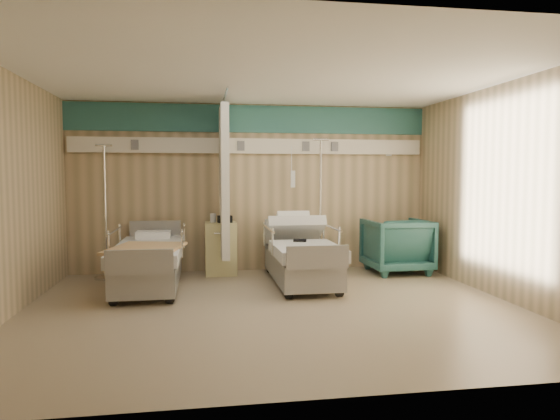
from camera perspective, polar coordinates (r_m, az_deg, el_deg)
The scene contains 13 objects.
ground at distance 6.17m, azimuth -0.73°, elevation -11.15°, with size 6.00×5.00×0.00m, color gray.
room_walls at distance 6.21m, azimuth -1.37°, elevation 6.30°, with size 6.04×5.04×2.82m.
bed_right at distance 7.46m, azimuth 2.42°, elevation -6.03°, with size 1.00×2.16×0.63m, color silver, non-canonical shape.
bed_left at distance 7.35m, azimuth -14.75°, elevation -6.30°, with size 1.00×2.16×0.63m, color silver, non-canonical shape.
bedside_cabinet at distance 8.19m, azimuth -6.78°, elevation -4.37°, with size 0.50×0.48×0.85m, color #D8CC87.
visitor_armchair at distance 8.49m, azimuth 13.19°, elevation -3.97°, with size 0.97×0.99×0.90m, color #20504D.
waffle_blanket at distance 8.38m, azimuth 13.17°, elevation -0.74°, with size 0.55×0.49×0.06m, color white.
iv_stand_right at distance 8.38m, azimuth 4.60°, elevation -3.97°, with size 0.40×0.40×2.22m.
iv_stand_left at distance 8.25m, azimuth -19.23°, elevation -4.49°, with size 0.37×0.37×2.09m.
call_remote at distance 7.39m, azimuth 2.28°, elevation -3.49°, with size 0.19×0.08×0.04m, color black.
tan_blanket at distance 6.84m, azimuth -15.10°, elevation -4.24°, with size 0.86×1.08×0.04m, color tan.
toiletry_bag at distance 8.07m, azimuth -6.31°, elevation -1.04°, with size 0.21×0.13×0.12m, color black.
white_cup at distance 8.16m, azimuth -7.66°, elevation -0.90°, with size 0.10×0.10×0.14m, color white.
Camera 1 is at (-0.85, -5.90, 1.61)m, focal length 32.00 mm.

